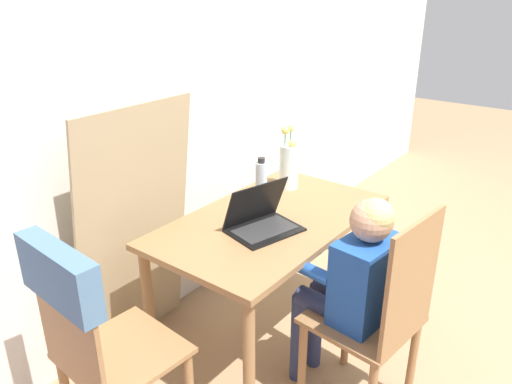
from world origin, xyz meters
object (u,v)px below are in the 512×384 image
at_px(person_seated, 353,277).
at_px(water_bottle, 261,184).
at_px(laptop, 261,219).
at_px(flower_vase, 289,164).
at_px(chair_occupied, 379,318).
at_px(chair_spare, 88,324).

bearing_deg(person_seated, water_bottle, -101.27).
xyz_separation_m(laptop, flower_vase, (0.49, 0.18, 0.08)).
bearing_deg(chair_occupied, laptop, -84.92).
bearing_deg(water_bottle, person_seated, -107.41).
height_order(flower_vase, water_bottle, flower_vase).
distance_m(chair_occupied, person_seated, 0.19).
xyz_separation_m(chair_occupied, laptop, (0.01, 0.61, 0.26)).
bearing_deg(water_bottle, chair_spare, -177.65).
height_order(person_seated, water_bottle, person_seated).
relative_size(laptop, flower_vase, 1.03).
bearing_deg(person_seated, chair_occupied, 90.00).
bearing_deg(flower_vase, person_seated, -126.68).
bearing_deg(chair_spare, chair_occupied, -125.75).
bearing_deg(person_seated, flower_vase, -120.54).
relative_size(chair_occupied, water_bottle, 3.74).
height_order(chair_spare, flower_vase, flower_vase).
distance_m(laptop, flower_vase, 0.53).
distance_m(person_seated, flower_vase, 0.84).
relative_size(chair_spare, laptop, 2.73).
xyz_separation_m(person_seated, water_bottle, (0.19, 0.62, 0.20)).
relative_size(chair_spare, person_seated, 0.98).
bearing_deg(flower_vase, chair_spare, -176.65).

